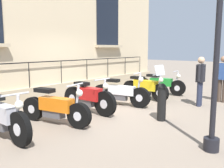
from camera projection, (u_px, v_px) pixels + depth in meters
name	position (u px, v px, depth m)	size (l,w,h in m)	color
ground_plane	(104.00, 109.00, 7.65)	(60.00, 60.00, 0.00)	gray
motorcycle_silver	(3.00, 118.00, 5.06)	(2.02, 0.56, 1.02)	black
motorcycle_orange	(55.00, 108.00, 6.04)	(2.04, 0.68, 1.04)	black
motorcycle_red	(89.00, 98.00, 7.10)	(1.96, 0.63, 1.04)	black
motorcycle_white	(121.00, 93.00, 8.03)	(2.03, 0.63, 1.10)	black
motorcycle_yellow	(145.00, 88.00, 8.98)	(1.99, 0.62, 1.29)	black
motorcycle_green	(160.00, 84.00, 10.03)	(2.08, 0.57, 0.98)	black
lamppost	(219.00, 19.00, 4.17)	(0.34, 0.34, 4.07)	black
bollard	(162.00, 102.00, 6.33)	(0.23, 0.23, 0.97)	black
pedestrian_standing	(200.00, 79.00, 7.88)	(0.26, 0.53, 1.59)	#23283D
pedestrian_walking	(223.00, 77.00, 8.45)	(0.53, 0.23, 1.60)	#47382D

